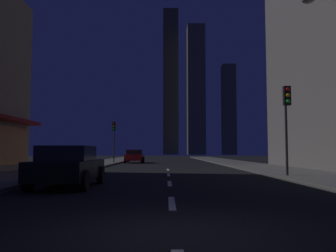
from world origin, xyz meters
name	(u,v)px	position (x,y,z in m)	size (l,w,h in m)	color
ground_plane	(167,164)	(0.00, 32.00, -0.05)	(78.00, 136.00, 0.10)	black
sidewalk_right	(233,163)	(7.00, 32.00, 0.07)	(4.00, 76.00, 0.15)	#605E59
sidewalk_left	(101,163)	(-7.00, 32.00, 0.07)	(4.00, 76.00, 0.15)	#605E59
lane_marking_center	(170,184)	(0.00, 8.40, 0.01)	(0.16, 23.00, 0.01)	silver
skyscraper_distant_tall	(171,82)	(1.88, 144.17, 31.20)	(6.44, 7.71, 62.41)	#464234
skyscraper_distant_mid	(196,90)	(11.90, 134.29, 25.93)	(6.94, 8.72, 51.86)	#615C48
skyscraper_distant_short	(229,110)	(24.51, 131.43, 17.65)	(5.01, 5.95, 35.31)	#5D5946
car_parked_near	(68,166)	(-3.60, 7.05, 0.74)	(1.98, 4.24, 1.45)	black
car_parked_far	(135,156)	(-3.60, 33.49, 0.74)	(1.98, 4.24, 1.45)	#B21919
fire_hydrant_far_left	(85,163)	(-5.90, 19.62, 0.45)	(0.42, 0.30, 0.65)	gold
traffic_light_near_right	(287,110)	(5.50, 10.81, 3.19)	(0.32, 0.48, 4.20)	#2D2D2D
traffic_light_far_left	(114,133)	(-5.50, 30.65, 3.19)	(0.32, 0.48, 4.20)	#2D2D2D
street_lamp_right	(333,36)	(5.38, 5.86, 5.07)	(1.96, 0.56, 6.58)	#38383D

